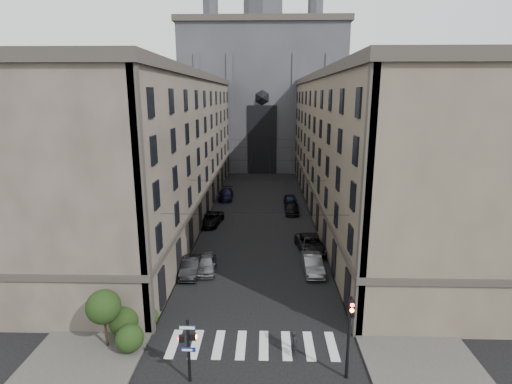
# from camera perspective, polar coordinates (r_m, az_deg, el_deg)

# --- Properties ---
(sidewalk_left) EXTENTS (7.00, 80.00, 0.15)m
(sidewalk_left) POSITION_cam_1_polar(r_m,az_deg,el_deg) (57.68, -9.95, -2.61)
(sidewalk_left) COLOR #383533
(sidewalk_left) RESTS_ON ground
(sidewalk_right) EXTENTS (7.00, 80.00, 0.15)m
(sidewalk_right) POSITION_cam_1_polar(r_m,az_deg,el_deg) (57.38, 11.10, -2.75)
(sidewalk_right) COLOR #383533
(sidewalk_right) RESTS_ON ground
(zebra_crossing) EXTENTS (11.00, 3.20, 0.01)m
(zebra_crossing) POSITION_cam_1_polar(r_m,az_deg,el_deg) (28.29, -0.51, -20.99)
(zebra_crossing) COLOR beige
(zebra_crossing) RESTS_ON ground
(building_left) EXTENTS (13.60, 60.60, 18.85)m
(building_left) POSITION_cam_1_polar(r_m,az_deg,el_deg) (56.48, -13.29, 6.50)
(building_left) COLOR #473E36
(building_left) RESTS_ON ground
(building_right) EXTENTS (13.60, 60.60, 18.85)m
(building_right) POSITION_cam_1_polar(r_m,az_deg,el_deg) (56.09, 14.52, 6.38)
(building_right) COLOR brown
(building_right) RESTS_ON ground
(gothic_tower) EXTENTS (35.00, 23.00, 58.00)m
(gothic_tower) POSITION_cam_1_polar(r_m,az_deg,el_deg) (93.20, 0.96, 14.80)
(gothic_tower) COLOR #2D2D33
(gothic_tower) RESTS_ON ground
(pedestrian_signal_left) EXTENTS (1.02, 0.38, 4.00)m
(pedestrian_signal_left) POSITION_cam_1_polar(r_m,az_deg,el_deg) (24.47, -9.66, -20.82)
(pedestrian_signal_left) COLOR black
(pedestrian_signal_left) RESTS_ON ground
(traffic_light_right) EXTENTS (0.34, 0.50, 5.20)m
(traffic_light_right) POSITION_cam_1_polar(r_m,az_deg,el_deg) (24.37, 13.22, -18.45)
(traffic_light_right) COLOR black
(traffic_light_right) RESTS_ON ground
(shrub_cluster) EXTENTS (3.90, 4.40, 3.90)m
(shrub_cluster) POSITION_cam_1_polar(r_m,az_deg,el_deg) (28.92, -18.87, -16.75)
(shrub_cluster) COLOR black
(shrub_cluster) RESTS_ON sidewalk_left
(tram_wires) EXTENTS (14.00, 60.00, 0.43)m
(tram_wires) POSITION_cam_1_polar(r_m,az_deg,el_deg) (54.59, 0.56, 4.40)
(tram_wires) COLOR black
(tram_wires) RESTS_ON ground
(car_left_near) EXTENTS (2.05, 4.47, 1.48)m
(car_left_near) POSITION_cam_1_polar(r_m,az_deg,el_deg) (38.15, -7.08, -10.14)
(car_left_near) COLOR slate
(car_left_near) RESTS_ON ground
(car_left_midnear) EXTENTS (1.75, 4.60, 1.50)m
(car_left_midnear) POSITION_cam_1_polar(r_m,az_deg,el_deg) (37.74, -9.32, -10.48)
(car_left_midnear) COLOR black
(car_left_midnear) RESTS_ON ground
(car_left_midfar) EXTENTS (3.19, 5.65, 1.49)m
(car_left_midfar) POSITION_cam_1_polar(r_m,az_deg,el_deg) (51.17, -6.53, -3.82)
(car_left_midfar) COLOR black
(car_left_midfar) RESTS_ON ground
(car_left_far) EXTENTS (2.30, 5.43, 1.56)m
(car_left_far) POSITION_cam_1_polar(r_m,az_deg,el_deg) (63.06, -4.33, -0.36)
(car_left_far) COLOR black
(car_left_far) RESTS_ON ground
(car_right_near) EXTENTS (1.85, 4.90, 1.60)m
(car_right_near) POSITION_cam_1_polar(r_m,az_deg,el_deg) (38.07, 8.07, -10.13)
(car_right_near) COLOR slate
(car_right_near) RESTS_ON ground
(car_right_midnear) EXTENTS (3.28, 6.01, 1.60)m
(car_right_midnear) POSITION_cam_1_polar(r_m,az_deg,el_deg) (42.76, 7.82, -7.38)
(car_right_midnear) COLOR black
(car_right_midnear) RESTS_ON ground
(car_right_midfar) EXTENTS (2.00, 4.77, 1.38)m
(car_right_midfar) POSITION_cam_1_polar(r_m,az_deg,el_deg) (55.85, 5.11, -2.34)
(car_right_midfar) COLOR black
(car_right_midfar) RESTS_ON ground
(car_right_far) EXTENTS (2.05, 4.89, 1.65)m
(car_right_far) POSITION_cam_1_polar(r_m,az_deg,el_deg) (59.26, 4.99, -1.25)
(car_right_far) COLOR black
(car_right_far) RESTS_ON ground
(pedestrian) EXTENTS (0.46, 0.66, 1.70)m
(pedestrian) POSITION_cam_1_polar(r_m,az_deg,el_deg) (27.02, 5.49, -20.74)
(pedestrian) COLOR black
(pedestrian) RESTS_ON ground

